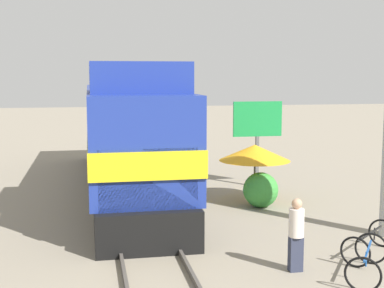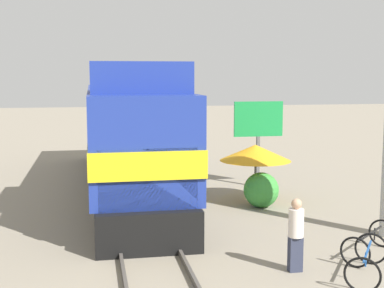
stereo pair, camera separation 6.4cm
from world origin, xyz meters
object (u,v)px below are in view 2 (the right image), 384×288
object	(u,v)px
person_bystander	(296,232)
bicycle	(367,260)
vendor_umbrella	(255,153)
bicycle_spare	(370,242)
billboard_sign	(258,124)
locomotive	(128,137)

from	to	relation	value
person_bystander	bicycle	size ratio (longest dim) A/B	0.86
vendor_umbrella	bicycle_spare	xyz separation A→B (m)	(1.01, -6.00, -1.34)
person_bystander	bicycle_spare	xyz separation A→B (m)	(2.13, 0.58, -0.53)
billboard_sign	person_bystander	xyz separation A→B (m)	(-1.98, -8.97, -1.57)
vendor_umbrella	person_bystander	distance (m)	6.72
locomotive	person_bystander	size ratio (longest dim) A/B	9.70
locomotive	billboard_sign	xyz separation A→B (m)	(5.05, -0.16, 0.41)
locomotive	bicycle	xyz separation A→B (m)	(4.46, -9.78, -1.68)
locomotive	bicycle_spare	distance (m)	10.15
billboard_sign	vendor_umbrella	bearing A→B (deg)	-109.79
billboard_sign	bicycle_spare	distance (m)	8.66
person_bystander	locomotive	bearing A→B (deg)	108.62
billboard_sign	bicycle	world-z (taller)	billboard_sign
locomotive	vendor_umbrella	xyz separation A→B (m)	(4.19, -2.56, -0.35)
locomotive	billboard_sign	size ratio (longest dim) A/B	4.81
person_bystander	bicycle_spare	size ratio (longest dim) A/B	0.87
vendor_umbrella	person_bystander	bearing A→B (deg)	-99.60
vendor_umbrella	bicycle_spare	bearing A→B (deg)	-80.40
billboard_sign	bicycle	xyz separation A→B (m)	(-0.59, -9.62, -2.09)
vendor_umbrella	bicycle	size ratio (longest dim) A/B	1.26
bicycle	bicycle_spare	distance (m)	1.43
billboard_sign	person_bystander	distance (m)	9.32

